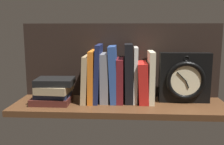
{
  "coord_description": "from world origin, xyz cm",
  "views": [
    {
      "loc": [
        3.0,
        -104.28,
        31.44
      ],
      "look_at": [
        -3.54,
        3.63,
        12.69
      ],
      "focal_mm": 40.65,
      "sensor_mm": 36.0,
      "label": 1
    }
  ],
  "objects_px": {
    "book_navy_bierce": "(98,73)",
    "book_stack_side": "(53,91)",
    "book_maroon_dawkins": "(121,80)",
    "book_black_skeptic": "(129,73)",
    "book_white_catcher": "(135,75)",
    "book_tan_shortstories": "(87,78)",
    "book_blue_modern": "(113,74)",
    "book_red_requiem": "(143,82)",
    "book_orange_pandolfini": "(93,76)",
    "book_gray_chess": "(105,77)",
    "framed_clock": "(185,78)",
    "book_cream_twain": "(151,77)"
  },
  "relations": [
    {
      "from": "book_navy_bierce",
      "to": "book_white_catcher",
      "type": "relative_size",
      "value": 1.04
    },
    {
      "from": "book_maroon_dawkins",
      "to": "book_blue_modern",
      "type": "bearing_deg",
      "value": 180.0
    },
    {
      "from": "book_gray_chess",
      "to": "book_blue_modern",
      "type": "xyz_separation_m",
      "value": [
        0.04,
        0.0,
        0.02
      ]
    },
    {
      "from": "book_white_catcher",
      "to": "book_stack_side",
      "type": "xyz_separation_m",
      "value": [
        -0.35,
        -0.05,
        -0.06
      ]
    },
    {
      "from": "book_tan_shortstories",
      "to": "book_stack_side",
      "type": "relative_size",
      "value": 1.13
    },
    {
      "from": "book_black_skeptic",
      "to": "book_white_catcher",
      "type": "height_order",
      "value": "book_black_skeptic"
    },
    {
      "from": "book_orange_pandolfini",
      "to": "book_red_requiem",
      "type": "bearing_deg",
      "value": 0.0
    },
    {
      "from": "book_blue_modern",
      "to": "book_stack_side",
      "type": "height_order",
      "value": "book_blue_modern"
    },
    {
      "from": "book_white_catcher",
      "to": "book_cream_twain",
      "type": "height_order",
      "value": "book_white_catcher"
    },
    {
      "from": "book_orange_pandolfini",
      "to": "book_navy_bierce",
      "type": "relative_size",
      "value": 0.9
    },
    {
      "from": "framed_clock",
      "to": "book_white_catcher",
      "type": "bearing_deg",
      "value": -179.94
    },
    {
      "from": "book_blue_modern",
      "to": "book_white_catcher",
      "type": "height_order",
      "value": "book_blue_modern"
    },
    {
      "from": "book_navy_bierce",
      "to": "book_white_catcher",
      "type": "xyz_separation_m",
      "value": [
        0.16,
        0.0,
        -0.01
      ]
    },
    {
      "from": "book_maroon_dawkins",
      "to": "book_white_catcher",
      "type": "bearing_deg",
      "value": 0.0
    },
    {
      "from": "book_gray_chess",
      "to": "book_stack_side",
      "type": "distance_m",
      "value": 0.23
    },
    {
      "from": "book_white_catcher",
      "to": "book_navy_bierce",
      "type": "bearing_deg",
      "value": 180.0
    },
    {
      "from": "book_tan_shortstories",
      "to": "book_red_requiem",
      "type": "distance_m",
      "value": 0.24
    },
    {
      "from": "book_blue_modern",
      "to": "book_maroon_dawkins",
      "type": "relative_size",
      "value": 1.28
    },
    {
      "from": "book_maroon_dawkins",
      "to": "book_black_skeptic",
      "type": "relative_size",
      "value": 0.75
    },
    {
      "from": "book_navy_bierce",
      "to": "book_red_requiem",
      "type": "bearing_deg",
      "value": 0.0
    },
    {
      "from": "book_white_catcher",
      "to": "book_blue_modern",
      "type": "bearing_deg",
      "value": 180.0
    },
    {
      "from": "book_gray_chess",
      "to": "framed_clock",
      "type": "distance_m",
      "value": 0.34
    },
    {
      "from": "book_tan_shortstories",
      "to": "book_blue_modern",
      "type": "height_order",
      "value": "book_blue_modern"
    },
    {
      "from": "book_navy_bierce",
      "to": "book_blue_modern",
      "type": "relative_size",
      "value": 1.03
    },
    {
      "from": "book_tan_shortstories",
      "to": "book_blue_modern",
      "type": "xyz_separation_m",
      "value": [
        0.12,
        0.0,
        0.02
      ]
    },
    {
      "from": "book_orange_pandolfini",
      "to": "book_stack_side",
      "type": "distance_m",
      "value": 0.18
    },
    {
      "from": "book_maroon_dawkins",
      "to": "book_stack_side",
      "type": "distance_m",
      "value": 0.29
    },
    {
      "from": "book_stack_side",
      "to": "book_navy_bierce",
      "type": "bearing_deg",
      "value": 15.09
    },
    {
      "from": "book_tan_shortstories",
      "to": "book_orange_pandolfini",
      "type": "distance_m",
      "value": 0.03
    },
    {
      "from": "book_navy_bierce",
      "to": "book_black_skeptic",
      "type": "bearing_deg",
      "value": 0.0
    },
    {
      "from": "book_black_skeptic",
      "to": "book_tan_shortstories",
      "type": "bearing_deg",
      "value": 180.0
    },
    {
      "from": "book_black_skeptic",
      "to": "framed_clock",
      "type": "distance_m",
      "value": 0.24
    },
    {
      "from": "book_navy_bierce",
      "to": "book_stack_side",
      "type": "distance_m",
      "value": 0.2
    },
    {
      "from": "book_tan_shortstories",
      "to": "book_black_skeptic",
      "type": "xyz_separation_m",
      "value": [
        0.18,
        0.0,
        0.03
      ]
    },
    {
      "from": "book_white_catcher",
      "to": "book_cream_twain",
      "type": "xyz_separation_m",
      "value": [
        0.07,
        0.0,
        -0.01
      ]
    },
    {
      "from": "book_white_catcher",
      "to": "book_stack_side",
      "type": "bearing_deg",
      "value": -171.8
    },
    {
      "from": "book_orange_pandolfini",
      "to": "book_gray_chess",
      "type": "xyz_separation_m",
      "value": [
        0.05,
        0.0,
        -0.01
      ]
    },
    {
      "from": "book_maroon_dawkins",
      "to": "book_black_skeptic",
      "type": "distance_m",
      "value": 0.05
    },
    {
      "from": "book_black_skeptic",
      "to": "framed_clock",
      "type": "relative_size",
      "value": 1.17
    },
    {
      "from": "book_red_requiem",
      "to": "framed_clock",
      "type": "xyz_separation_m",
      "value": [
        0.18,
        0.0,
        0.02
      ]
    },
    {
      "from": "book_gray_chess",
      "to": "framed_clock",
      "type": "height_order",
      "value": "framed_clock"
    },
    {
      "from": "book_red_requiem",
      "to": "book_stack_side",
      "type": "height_order",
      "value": "book_red_requiem"
    },
    {
      "from": "book_stack_side",
      "to": "book_red_requiem",
      "type": "bearing_deg",
      "value": 7.53
    },
    {
      "from": "book_navy_bierce",
      "to": "book_maroon_dawkins",
      "type": "height_order",
      "value": "book_navy_bierce"
    },
    {
      "from": "book_tan_shortstories",
      "to": "book_white_catcher",
      "type": "xyz_separation_m",
      "value": [
        0.21,
        0.0,
        0.02
      ]
    },
    {
      "from": "book_blue_modern",
      "to": "book_cream_twain",
      "type": "height_order",
      "value": "book_blue_modern"
    },
    {
      "from": "book_white_catcher",
      "to": "book_black_skeptic",
      "type": "bearing_deg",
      "value": 180.0
    },
    {
      "from": "book_blue_modern",
      "to": "book_cream_twain",
      "type": "bearing_deg",
      "value": 0.0
    },
    {
      "from": "book_tan_shortstories",
      "to": "book_maroon_dawkins",
      "type": "xyz_separation_m",
      "value": [
        0.15,
        0.0,
        -0.01
      ]
    },
    {
      "from": "book_black_skeptic",
      "to": "book_cream_twain",
      "type": "relative_size",
      "value": 1.14
    }
  ]
}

